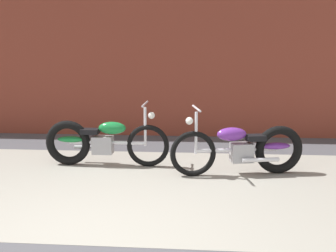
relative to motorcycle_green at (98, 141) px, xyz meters
name	(u,v)px	position (x,y,z in m)	size (l,w,h in m)	color
ground_plane	(79,246)	(0.49, -2.61, -0.40)	(80.00, 80.00, 0.00)	#47474C
sidewalk_slab	(118,183)	(0.49, -0.86, -0.40)	(36.00, 3.50, 0.01)	gray
brick_building_wall	(148,15)	(0.49, 2.59, 2.21)	(36.00, 0.50, 5.21)	brown
motorcycle_green	(98,141)	(0.00, 0.00, 0.00)	(2.01, 0.58, 1.03)	black
motorcycle_purple	(247,148)	(2.32, -0.30, 0.00)	(1.99, 0.65, 1.03)	black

